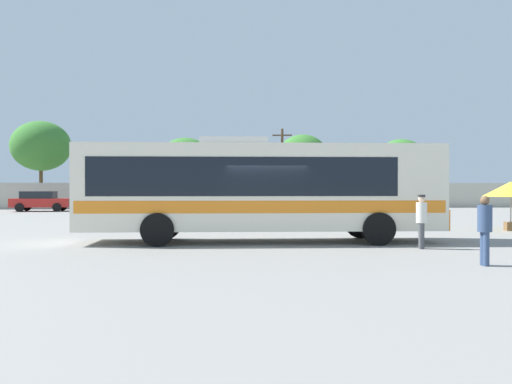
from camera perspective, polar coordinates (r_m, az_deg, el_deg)
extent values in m
plane|color=gray|center=(28.06, -1.48, -3.21)|extent=(300.00, 300.00, 0.00)
cube|color=#B2AD9E|center=(46.66, -3.13, -0.38)|extent=(80.00, 0.30, 2.16)
cube|color=silver|center=(18.32, 0.44, 0.50)|extent=(11.91, 3.11, 2.77)
cube|color=black|center=(18.30, -1.40, 1.55)|extent=(9.79, 3.04, 1.22)
cube|color=orange|center=(18.33, 0.44, -1.40)|extent=(11.67, 3.12, 0.39)
cube|color=#19212D|center=(19.58, 18.01, 1.94)|extent=(0.15, 2.29, 1.44)
cube|color=orange|center=(19.61, 18.01, -2.60)|extent=(0.18, 2.50, 0.67)
cube|color=#B2B2B2|center=(18.35, -2.33, 5.21)|extent=(2.26, 1.51, 0.24)
cylinder|color=black|center=(20.12, 10.71, -3.23)|extent=(1.05, 0.35, 1.04)
cylinder|color=black|center=(17.76, 12.57, -3.74)|extent=(1.05, 0.35, 1.04)
cylinder|color=black|center=(19.68, -9.26, -3.31)|extent=(1.05, 0.35, 1.04)
cylinder|color=black|center=(17.26, -10.16, -3.86)|extent=(1.05, 0.35, 1.04)
cylinder|color=#4C4C51|center=(17.20, 16.80, -4.35)|extent=(0.14, 0.14, 0.77)
cylinder|color=#4C4C51|center=(17.05, 16.71, -4.39)|extent=(0.14, 0.14, 0.77)
cylinder|color=silver|center=(17.08, 16.76, -2.06)|extent=(0.45, 0.45, 0.61)
sphere|color=beige|center=(17.07, 16.77, -0.69)|extent=(0.21, 0.21, 0.21)
cylinder|color=#262628|center=(17.06, 16.77, -0.38)|extent=(0.22, 0.22, 0.06)
cylinder|color=#33476B|center=(14.04, 22.47, -5.42)|extent=(0.15, 0.15, 0.79)
cylinder|color=#33476B|center=(13.90, 22.72, -5.48)|extent=(0.15, 0.15, 0.79)
cylinder|color=#33476B|center=(13.92, 22.61, -2.54)|extent=(0.35, 0.35, 0.63)
sphere|color=brown|center=(13.90, 22.61, -0.81)|extent=(0.21, 0.21, 0.21)
cylinder|color=gray|center=(25.39, 24.88, -1.39)|extent=(0.05, 0.05, 2.01)
cone|color=yellow|center=(25.37, 24.88, 0.28)|extent=(2.28, 2.28, 0.63)
cube|color=brown|center=(25.43, 24.87, -3.25)|extent=(0.52, 0.52, 0.36)
cube|color=red|center=(44.05, -21.31, -1.04)|extent=(4.28, 1.87, 0.65)
cube|color=black|center=(44.09, -21.58, -0.27)|extent=(2.37, 1.69, 0.53)
cylinder|color=black|center=(44.60, -19.38, -1.43)|extent=(0.64, 0.23, 0.64)
cylinder|color=black|center=(42.89, -19.90, -1.51)|extent=(0.64, 0.23, 0.64)
cylinder|color=black|center=(45.26, -22.63, -1.41)|extent=(0.64, 0.23, 0.64)
cylinder|color=black|center=(43.57, -23.28, -1.49)|extent=(0.64, 0.23, 0.64)
cube|color=navy|center=(42.58, -12.83, -1.08)|extent=(4.62, 2.01, 0.62)
cube|color=black|center=(42.55, -12.52, -0.32)|extent=(2.57, 1.77, 0.51)
cylinder|color=black|center=(41.85, -14.84, -1.54)|extent=(0.65, 0.25, 0.64)
cylinder|color=black|center=(43.61, -14.58, -1.46)|extent=(0.65, 0.25, 0.64)
cylinder|color=black|center=(41.62, -10.99, -1.55)|extent=(0.65, 0.25, 0.64)
cylinder|color=black|center=(43.39, -10.88, -1.46)|extent=(0.65, 0.25, 0.64)
cylinder|color=#4C3823|center=(50.87, 2.73, 2.53)|extent=(0.24, 0.24, 7.18)
cube|color=#473321|center=(51.05, 2.73, 5.89)|extent=(1.80, 0.40, 0.12)
cylinder|color=brown|center=(52.38, -21.37, 0.50)|extent=(0.32, 0.32, 3.63)
ellipsoid|color=#38752D|center=(52.50, -21.38, 4.46)|extent=(5.19, 5.19, 4.41)
cylinder|color=brown|center=(50.74, -7.30, -0.23)|extent=(0.32, 0.32, 2.28)
ellipsoid|color=#38752D|center=(50.78, -7.30, 3.11)|extent=(5.19, 5.19, 4.41)
cylinder|color=brown|center=(53.50, 4.85, 0.27)|extent=(0.32, 0.32, 3.14)
ellipsoid|color=#38752D|center=(53.58, 4.86, 3.76)|extent=(4.83, 4.83, 4.11)
cylinder|color=brown|center=(56.82, 14.78, 0.13)|extent=(0.32, 0.32, 2.85)
ellipsoid|color=#38752D|center=(56.88, 14.79, 3.26)|extent=(4.82, 4.82, 4.10)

